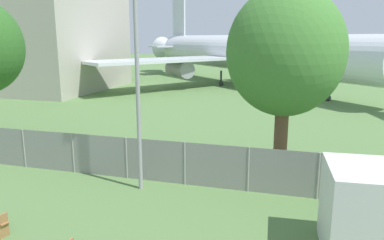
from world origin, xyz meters
name	(u,v)px	position (x,y,z in m)	size (l,w,h in m)	color
hangar_building	(14,27)	(-27.59, 33.66, 6.93)	(21.84, 15.25, 15.46)	#ADA899
perimeter_fence	(185,163)	(0.00, 10.24, 0.89)	(56.07, 0.07, 1.78)	gray
airplane	(246,53)	(-2.06, 42.20, 3.92)	(36.28, 35.95, 12.42)	silver
tree_left_of_cabin	(285,53)	(3.62, 12.22, 5.23)	(4.72, 4.72, 7.86)	brown
light_mast	(137,65)	(-1.54, 9.37, 4.84)	(0.44, 0.44, 7.95)	#99999E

